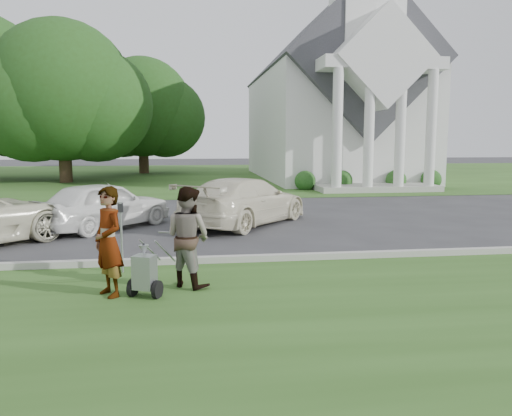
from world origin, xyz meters
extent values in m
plane|color=#333335|center=(0.00, 0.00, 0.00)|extent=(120.00, 120.00, 0.00)
cube|color=#2B4C1A|center=(0.00, -3.00, 0.01)|extent=(80.00, 7.00, 0.01)
cube|color=#2B4C1A|center=(0.00, 27.00, 0.01)|extent=(80.00, 30.00, 0.01)
cube|color=#9E9E93|center=(0.00, 0.55, 0.07)|extent=(80.00, 0.18, 0.15)
cube|color=white|center=(9.00, 24.00, 3.50)|extent=(9.00, 16.00, 7.00)
cube|color=#38383D|center=(9.00, 24.00, 7.00)|extent=(9.19, 17.00, 9.19)
cube|color=#9E9E93|center=(9.00, 14.80, 0.15)|extent=(6.20, 2.60, 0.30)
cylinder|color=white|center=(6.60, 13.80, 3.00)|extent=(0.50, 0.50, 6.00)
cylinder|color=white|center=(8.20, 13.80, 3.00)|extent=(0.50, 0.50, 6.00)
cylinder|color=white|center=(9.80, 13.80, 3.00)|extent=(0.50, 0.50, 6.00)
cylinder|color=white|center=(11.40, 13.80, 3.00)|extent=(0.50, 0.50, 6.00)
cube|color=white|center=(9.00, 14.60, 6.30)|extent=(6.20, 2.00, 0.60)
cube|color=white|center=(9.00, 14.60, 6.60)|extent=(5.09, 2.20, 5.09)
sphere|color=#1E4C19|center=(5.50, 15.70, 0.45)|extent=(1.10, 1.10, 1.10)
sphere|color=#1E4C19|center=(7.50, 15.70, 0.45)|extent=(1.10, 1.10, 1.10)
sphere|color=#1E4C19|center=(10.50, 15.70, 0.45)|extent=(1.10, 1.10, 1.10)
sphere|color=#1E4C19|center=(12.50, 15.70, 0.45)|extent=(1.10, 1.10, 1.10)
cylinder|color=#332316|center=(-8.00, 22.00, 1.60)|extent=(0.76, 0.76, 3.20)
sphere|color=#224816|center=(-8.00, 22.00, 5.51)|extent=(8.40, 8.40, 8.40)
sphere|color=#224816|center=(-6.11, 22.30, 4.67)|extent=(6.89, 6.89, 6.89)
sphere|color=#224816|center=(-9.68, 21.70, 4.88)|extent=(7.22, 7.22, 7.22)
sphere|color=#224816|center=(-11.93, 25.30, 5.21)|extent=(7.54, 7.54, 7.54)
cylinder|color=#332316|center=(-4.00, 30.00, 1.50)|extent=(0.76, 0.76, 3.00)
sphere|color=#224816|center=(-4.00, 30.00, 5.09)|extent=(7.60, 7.60, 7.60)
sphere|color=#224816|center=(-2.29, 30.30, 4.33)|extent=(6.23, 6.23, 6.23)
sphere|color=#224816|center=(-5.52, 29.70, 4.52)|extent=(6.54, 6.54, 6.54)
cylinder|color=black|center=(-1.51, -1.53, 0.15)|extent=(0.19, 0.31, 0.31)
cylinder|color=black|center=(-1.10, -1.71, 0.15)|extent=(0.19, 0.31, 0.31)
cylinder|color=#2D2D33|center=(-1.30, -1.62, 0.15)|extent=(0.48, 0.24, 0.04)
cube|color=#999BA1|center=(-1.30, -1.62, 0.44)|extent=(0.42, 0.39, 0.56)
cone|color=#999BA1|center=(-1.30, -1.62, 0.81)|extent=(0.23, 0.23, 0.16)
cylinder|color=#2D2D33|center=(-1.30, -1.62, 0.89)|extent=(0.04, 0.04, 0.06)
cylinder|color=#999BA1|center=(-1.24, -1.12, 0.69)|extent=(0.33, 0.70, 0.54)
cylinder|color=#999BA1|center=(-0.98, -1.23, 0.69)|extent=(0.33, 0.70, 0.54)
cylinder|color=#999BA1|center=(-0.96, -0.83, 0.95)|extent=(0.31, 0.16, 0.03)
imported|color=#999999|center=(-1.88, -1.47, 0.92)|extent=(0.75, 0.80, 1.83)
imported|color=#999999|center=(-0.58, -1.07, 0.89)|extent=(1.10, 1.08, 1.78)
cylinder|color=#999BA1|center=(-1.87, 0.01, 0.61)|extent=(0.04, 0.04, 1.22)
cube|color=#2D2D33|center=(-1.87, 0.01, 1.30)|extent=(0.10, 0.07, 0.18)
cylinder|color=#999BA1|center=(-1.87, 0.01, 1.39)|extent=(0.09, 0.09, 0.03)
imported|color=white|center=(-3.03, 5.16, 0.71)|extent=(4.03, 4.18, 1.41)
imported|color=silver|center=(1.15, 5.31, 0.73)|extent=(4.75, 5.17, 1.46)
camera|label=1|loc=(-0.55, -9.79, 2.60)|focal=35.00mm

